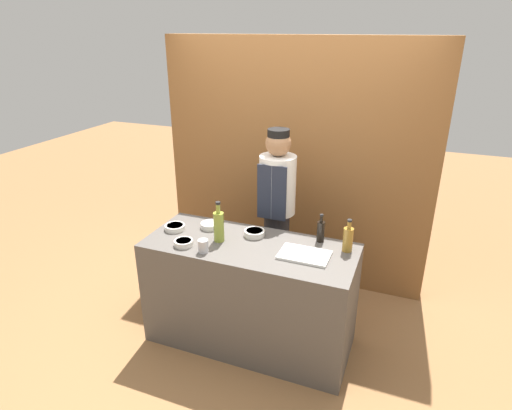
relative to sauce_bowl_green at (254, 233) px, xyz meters
name	(u,v)px	position (x,y,z in m)	size (l,w,h in m)	color
ground_plane	(250,339)	(0.02, -0.16, -0.93)	(14.00, 14.00, 0.00)	olive
cabinet_wall	(295,165)	(0.02, 1.04, 0.27)	(2.65, 0.18, 2.40)	brown
counter	(250,294)	(0.02, -0.16, -0.48)	(1.65, 0.68, 0.91)	#514C47
sauce_bowl_green	(254,233)	(0.00, 0.00, 0.00)	(0.16, 0.16, 0.05)	silver
sauce_bowl_brown	(184,243)	(-0.45, -0.35, 0.00)	(0.15, 0.15, 0.04)	silver
sauce_bowl_white	(210,225)	(-0.40, 0.00, 0.00)	(0.16, 0.16, 0.05)	silver
sauce_bowl_orange	(175,227)	(-0.66, -0.14, 0.00)	(0.17, 0.17, 0.04)	silver
cutting_board	(304,255)	(0.46, -0.18, -0.02)	(0.37, 0.24, 0.02)	white
bottle_soy	(321,231)	(0.51, 0.10, 0.06)	(0.06, 0.06, 0.23)	black
bottle_oil	(219,226)	(-0.23, -0.18, 0.10)	(0.08, 0.08, 0.33)	olive
bottle_vinegar	(348,239)	(0.74, 0.02, 0.07)	(0.08, 0.08, 0.26)	olive
cup_steel	(203,246)	(-0.26, -0.39, 0.02)	(0.08, 0.08, 0.10)	#B7B7BC
chef_center	(277,212)	(0.03, 0.48, -0.01)	(0.32, 0.32, 1.68)	#28282D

